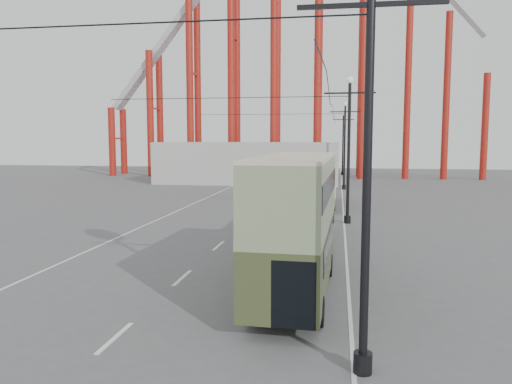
% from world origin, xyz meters
% --- Properties ---
extents(ground, '(160.00, 160.00, 0.00)m').
position_xyz_m(ground, '(0.00, 0.00, 0.00)').
color(ground, '#525255').
rests_on(ground, ground).
extents(road_markings, '(12.52, 120.00, 0.01)m').
position_xyz_m(road_markings, '(-0.86, 19.70, 0.01)').
color(road_markings, silver).
rests_on(road_markings, ground).
extents(lamp_post_near, '(3.20, 0.44, 10.80)m').
position_xyz_m(lamp_post_near, '(5.60, -3.00, 7.86)').
color(lamp_post_near, black).
rests_on(lamp_post_near, ground).
extents(lamp_post_mid, '(3.20, 0.44, 9.32)m').
position_xyz_m(lamp_post_mid, '(5.60, 18.00, 4.68)').
color(lamp_post_mid, black).
rests_on(lamp_post_mid, ground).
extents(lamp_post_far, '(3.20, 0.44, 9.32)m').
position_xyz_m(lamp_post_far, '(5.60, 40.00, 4.68)').
color(lamp_post_far, black).
rests_on(lamp_post_far, ground).
extents(lamp_post_distant, '(3.20, 0.44, 9.32)m').
position_xyz_m(lamp_post_distant, '(5.60, 62.00, 4.68)').
color(lamp_post_distant, black).
rests_on(lamp_post_distant, ground).
extents(roller_coaster, '(52.95, 5.00, 55.48)m').
position_xyz_m(roller_coaster, '(-2.49, 56.89, 22.92)').
color(roller_coaster, maroon).
rests_on(roller_coaster, ground).
extents(fairground_shed, '(22.00, 10.00, 5.00)m').
position_xyz_m(fairground_shed, '(-6.00, 47.00, 2.50)').
color(fairground_shed, '#A8A8A3').
rests_on(fairground_shed, ground).
extents(double_decker_bus, '(2.56, 9.11, 4.86)m').
position_xyz_m(double_decker_bus, '(3.56, 2.67, 2.72)').
color(double_decker_bus, '#384324').
rests_on(double_decker_bus, ground).
extents(single_decker_green, '(2.62, 10.06, 2.83)m').
position_xyz_m(single_decker_green, '(3.13, 12.31, 1.59)').
color(single_decker_green, gray).
rests_on(single_decker_green, ground).
extents(single_decker_cream, '(3.18, 11.19, 3.45)m').
position_xyz_m(single_decker_cream, '(3.25, 26.99, 1.95)').
color(single_decker_cream, beige).
rests_on(single_decker_cream, ground).
extents(pedestrian, '(0.81, 0.61, 2.00)m').
position_xyz_m(pedestrian, '(1.41, 8.03, 1.00)').
color(pedestrian, black).
rests_on(pedestrian, ground).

